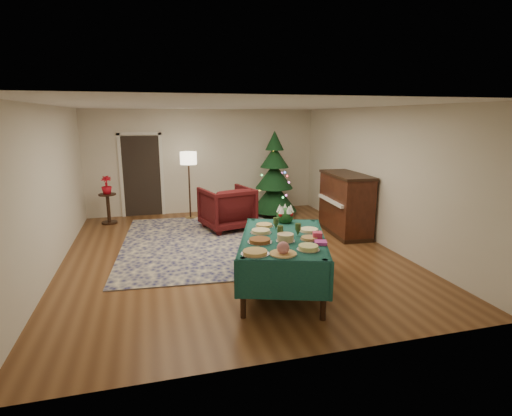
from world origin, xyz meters
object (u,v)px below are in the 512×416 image
object	(u,v)px
side_table	(108,209)
piano	(345,205)
christmas_tree	(274,178)
buffet_table	(283,247)
armchair	(227,206)
potted_plant	(107,189)
floor_lamp	(189,162)
gift_box	(317,236)

from	to	relation	value
side_table	piano	world-z (taller)	piano
christmas_tree	piano	bearing A→B (deg)	-65.18
buffet_table	christmas_tree	world-z (taller)	christmas_tree
armchair	piano	size ratio (longest dim) A/B	0.68
buffet_table	side_table	xyz separation A→B (m)	(-2.82, 4.62, -0.29)
armchair	piano	distance (m)	2.63
potted_plant	christmas_tree	world-z (taller)	christmas_tree
buffet_table	floor_lamp	distance (m)	4.76
gift_box	floor_lamp	bearing A→B (deg)	104.99
gift_box	potted_plant	distance (m)	5.85
armchair	potted_plant	xyz separation A→B (m)	(-2.65, 1.21, 0.31)
armchair	piano	bearing A→B (deg)	142.77
floor_lamp	potted_plant	distance (m)	2.02
potted_plant	side_table	bearing A→B (deg)	-45.00
side_table	potted_plant	size ratio (longest dim) A/B	1.69
buffet_table	gift_box	distance (m)	0.54
armchair	christmas_tree	size ratio (longest dim) A/B	0.49
armchair	piano	world-z (taller)	piano
side_table	buffet_table	bearing A→B (deg)	-58.60
floor_lamp	christmas_tree	xyz separation A→B (m)	(2.16, -0.16, -0.44)
side_table	potted_plant	distance (m)	0.49
gift_box	armchair	distance (m)	3.72
armchair	potted_plant	world-z (taller)	armchair
armchair	buffet_table	bearing A→B (deg)	78.55
gift_box	christmas_tree	bearing A→B (deg)	79.65
gift_box	christmas_tree	distance (m)	4.79
buffet_table	armchair	bearing A→B (deg)	92.90
potted_plant	piano	bearing A→B (deg)	-23.81
armchair	potted_plant	bearing A→B (deg)	-39.00
armchair	side_table	size ratio (longest dim) A/B	1.48
buffet_table	armchair	size ratio (longest dim) A/B	2.19
armchair	floor_lamp	size ratio (longest dim) A/B	0.64
buffet_table	christmas_tree	distance (m)	4.65
gift_box	side_table	size ratio (longest dim) A/B	0.18
buffet_table	armchair	xyz separation A→B (m)	(-0.17, 3.40, -0.11)
floor_lamp	piano	bearing A→B (deg)	-35.54
potted_plant	christmas_tree	size ratio (longest dim) A/B	0.20
gift_box	armchair	world-z (taller)	armchair
buffet_table	armchair	distance (m)	3.41
side_table	christmas_tree	distance (m)	4.15
gift_box	potted_plant	world-z (taller)	potted_plant
buffet_table	gift_box	world-z (taller)	gift_box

